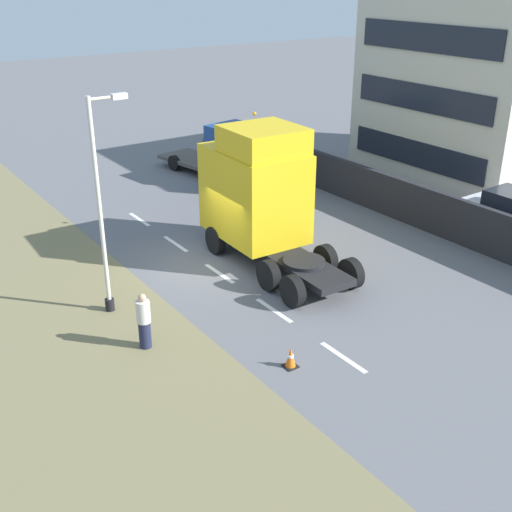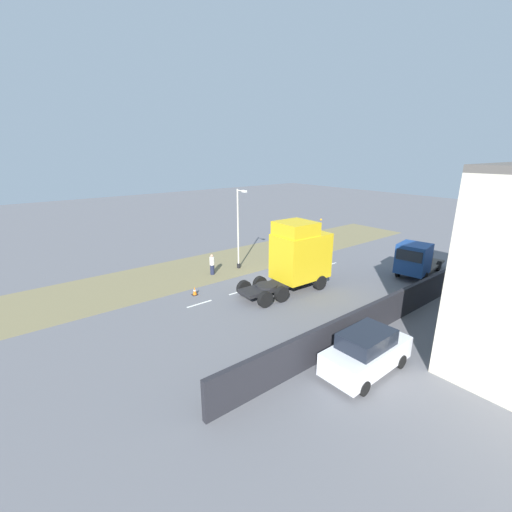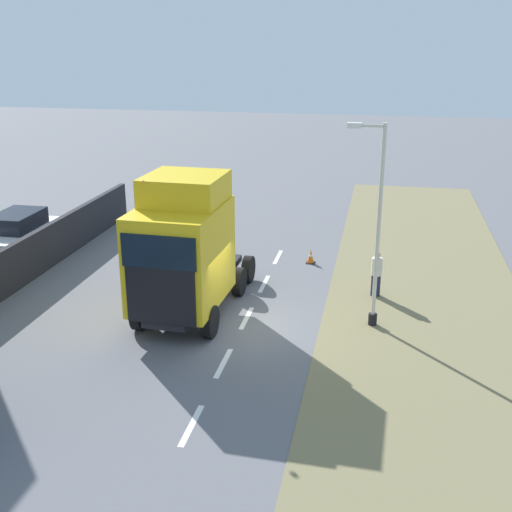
% 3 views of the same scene
% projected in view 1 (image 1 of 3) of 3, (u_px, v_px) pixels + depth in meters
% --- Properties ---
extents(ground_plane, '(120.00, 120.00, 0.00)m').
position_uv_depth(ground_plane, '(209.00, 266.00, 22.82)').
color(ground_plane, slate).
rests_on(ground_plane, ground).
extents(grass_verge, '(7.00, 44.00, 0.01)m').
position_uv_depth(grass_verge, '(42.00, 314.00, 19.69)').
color(grass_verge, olive).
rests_on(grass_verge, ground).
extents(lane_markings, '(0.16, 14.60, 0.00)m').
position_uv_depth(lane_markings, '(219.00, 273.00, 22.29)').
color(lane_markings, white).
rests_on(lane_markings, ground).
extents(boundary_wall, '(0.25, 24.00, 1.76)m').
position_uv_depth(boundary_wall, '(391.00, 196.00, 27.15)').
color(boundary_wall, '#232328').
rests_on(boundary_wall, ground).
extents(building_block, '(10.00, 9.19, 10.03)m').
position_uv_depth(building_block, '(491.00, 84.00, 31.58)').
color(building_block, beige).
rests_on(building_block, ground).
extents(lorry_cab, '(2.91, 6.87, 4.99)m').
position_uv_depth(lorry_cab, '(259.00, 193.00, 22.65)').
color(lorry_cab, black).
rests_on(lorry_cab, ground).
extents(flatbed_truck, '(3.07, 6.35, 2.80)m').
position_uv_depth(flatbed_truck, '(228.00, 151.00, 31.57)').
color(flatbed_truck, navy).
rests_on(flatbed_truck, ground).
extents(lamp_post, '(1.26, 0.28, 6.57)m').
position_uv_depth(lamp_post, '(104.00, 217.00, 18.68)').
color(lamp_post, black).
rests_on(lamp_post, ground).
extents(pedestrian, '(0.39, 0.39, 1.68)m').
position_uv_depth(pedestrian, '(144.00, 322.00, 17.64)').
color(pedestrian, '#1E233D').
rests_on(pedestrian, ground).
extents(traffic_cone_lead, '(0.36, 0.36, 0.58)m').
position_uv_depth(traffic_cone_lead, '(291.00, 358.00, 16.98)').
color(traffic_cone_lead, black).
rests_on(traffic_cone_lead, ground).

